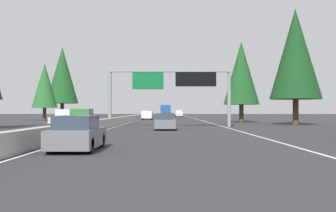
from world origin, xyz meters
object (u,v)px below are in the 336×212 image
box_truck_mid_center (167,111)px  minivan_near_center (147,115)px  sedan_far_left (77,134)px  conifer_right_near (295,54)px  sedan_far_right (165,122)px  sedan_mid_right (167,116)px  bus_distant_b (166,111)px  sign_gantry_overhead (171,79)px  conifer_right_mid (241,73)px  oncoming_far (64,117)px  conifer_left_far (62,75)px  pickup_distant_a (179,114)px  conifer_left_mid (45,86)px  oncoming_near (80,119)px

box_truck_mid_center → minivan_near_center: bearing=175.2°
sedan_far_left → conifer_right_near: bearing=-30.9°
sedan_far_right → sedan_mid_right: (40.70, -0.09, 0.00)m
box_truck_mid_center → conifer_right_near: conifer_right_near is taller
sedan_far_left → sedan_mid_right: (59.74, -3.73, 0.00)m
sedan_far_left → minivan_near_center: size_ratio=0.88×
bus_distant_b → sedan_mid_right: bus_distant_b is taller
minivan_near_center → sedan_mid_right: minivan_near_center is taller
sign_gantry_overhead → box_truck_mid_center: sign_gantry_overhead is taller
bus_distant_b → conifer_right_mid: size_ratio=0.98×
conifer_right_near → oncoming_far: bearing=92.2°
oncoming_far → conifer_left_far: bearing=-165.4°
sign_gantry_overhead → oncoming_far: size_ratio=2.26×
sign_gantry_overhead → sedan_far_right: 7.47m
pickup_distant_a → sedan_mid_right: bearing=175.0°
sedan_far_left → box_truck_mid_center: (107.27, -3.67, 0.93)m
oncoming_far → conifer_left_mid: conifer_left_mid is taller
sedan_far_right → bus_distant_b: (70.18, 0.22, 1.03)m
sedan_far_left → oncoming_far: bearing=15.0°
conifer_left_far → sedan_far_right: bearing=-155.7°
sedan_mid_right → conifer_right_near: (-27.74, -15.45, 7.80)m
box_truck_mid_center → conifer_right_mid: conifer_right_mid is taller
oncoming_near → sedan_far_right: bearing=69.5°
minivan_near_center → oncoming_near: bearing=173.8°
sedan_mid_right → box_truck_mid_center: bearing=0.1°
bus_distant_b → sedan_mid_right: 29.50m
pickup_distant_a → conifer_left_mid: conifer_left_mid is taller
conifer_right_mid → conifer_left_mid: (12.41, 32.25, -1.06)m
minivan_near_center → oncoming_near: size_ratio=0.89×
sedan_mid_right → bus_distant_b: bearing=0.6°
sedan_far_right → box_truck_mid_center: 88.23m
sedan_far_left → sedan_far_right: size_ratio=1.00×
sedan_mid_right → pickup_distant_a: 37.74m
bus_distant_b → oncoming_near: size_ratio=2.05×
sedan_far_left → sedan_far_right: 19.39m
oncoming_near → conifer_right_near: bearing=112.7°
bus_distant_b → oncoming_near: 67.61m
minivan_near_center → pickup_distant_a: size_ratio=0.89×
sedan_far_right → oncoming_near: oncoming_near is taller
sign_gantry_overhead → minivan_near_center: 37.78m
conifer_left_far → bus_distant_b: bearing=-40.2°
oncoming_near → conifer_left_far: bearing=-163.6°
minivan_near_center → bus_distant_b: bearing=-7.4°
bus_distant_b → conifer_left_mid: bearing=148.4°
bus_distant_b → sign_gantry_overhead: bearing=-179.3°
sedan_far_left → conifer_left_mid: size_ratio=0.44×
sign_gantry_overhead → sedan_far_left: size_ratio=2.88×
conifer_left_far → box_truck_mid_center: bearing=-26.1°
sedan_far_left → box_truck_mid_center: size_ratio=0.52×
oncoming_far → sedan_far_left: bearing=15.0°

